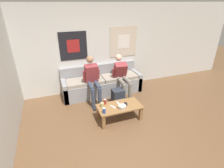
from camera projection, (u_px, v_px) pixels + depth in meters
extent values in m
plane|color=brown|center=(130.00, 142.00, 3.51)|extent=(18.00, 18.00, 0.00)
cube|color=silver|center=(94.00, 49.00, 5.16)|extent=(10.00, 0.05, 2.55)
cube|color=black|center=(73.00, 46.00, 4.88)|extent=(0.77, 0.01, 0.79)
cube|color=maroon|center=(73.00, 46.00, 4.87)|extent=(0.35, 0.01, 0.36)
cube|color=beige|center=(124.00, 42.00, 5.35)|extent=(0.88, 0.01, 0.91)
cube|color=silver|center=(124.00, 42.00, 5.35)|extent=(0.39, 0.01, 0.41)
cube|color=gray|center=(99.00, 77.00, 5.49)|extent=(2.36, 0.13, 0.83)
cube|color=gray|center=(103.00, 87.00, 5.27)|extent=(2.36, 0.59, 0.44)
cube|color=gray|center=(65.00, 91.00, 4.89)|extent=(0.12, 0.59, 0.56)
cube|color=gray|center=(136.00, 80.00, 5.59)|extent=(0.12, 0.59, 0.56)
cube|color=gray|center=(85.00, 82.00, 4.99)|extent=(1.04, 0.55, 0.10)
cube|color=gray|center=(119.00, 77.00, 5.32)|extent=(1.04, 0.55, 0.10)
cube|color=olive|center=(119.00, 106.00, 4.07)|extent=(1.03, 0.53, 0.03)
cube|color=olive|center=(98.00, 112.00, 4.18)|extent=(0.07, 0.07, 0.33)
cube|color=olive|center=(133.00, 105.00, 4.47)|extent=(0.07, 0.07, 0.33)
cube|color=olive|center=(104.00, 122.00, 3.83)|extent=(0.07, 0.07, 0.33)
cube|color=olive|center=(141.00, 114.00, 4.11)|extent=(0.07, 0.07, 0.33)
cylinder|color=#384256|center=(91.00, 86.00, 4.61)|extent=(0.11, 0.41, 0.11)
cylinder|color=#384256|center=(93.00, 98.00, 4.55)|extent=(0.10, 0.10, 0.51)
cube|color=#232328|center=(94.00, 108.00, 4.60)|extent=(0.11, 0.25, 0.05)
cylinder|color=#384256|center=(97.00, 85.00, 4.67)|extent=(0.11, 0.41, 0.11)
cylinder|color=#384256|center=(100.00, 97.00, 4.61)|extent=(0.10, 0.10, 0.51)
cube|color=#232328|center=(101.00, 106.00, 4.66)|extent=(0.11, 0.25, 0.05)
cube|color=maroon|center=(91.00, 74.00, 4.75)|extent=(0.34, 0.31, 0.53)
sphere|color=#9E7556|center=(90.00, 59.00, 4.64)|extent=(0.20, 0.20, 0.20)
cylinder|color=maroon|center=(84.00, 76.00, 4.70)|extent=(0.08, 0.11, 0.28)
cylinder|color=maroon|center=(98.00, 74.00, 4.82)|extent=(0.08, 0.11, 0.28)
cylinder|color=gray|center=(121.00, 81.00, 4.88)|extent=(0.11, 0.43, 0.11)
cylinder|color=gray|center=(124.00, 93.00, 4.80)|extent=(0.10, 0.10, 0.51)
cube|color=#232328|center=(125.00, 102.00, 4.85)|extent=(0.11, 0.25, 0.05)
cylinder|color=gray|center=(127.00, 80.00, 4.93)|extent=(0.11, 0.43, 0.11)
cylinder|color=gray|center=(130.00, 92.00, 4.86)|extent=(0.10, 0.10, 0.51)
cube|color=#232328|center=(131.00, 101.00, 4.91)|extent=(0.11, 0.25, 0.05)
cube|color=maroon|center=(120.00, 70.00, 5.07)|extent=(0.38, 0.41, 0.51)
sphere|color=beige|center=(119.00, 58.00, 5.04)|extent=(0.20, 0.20, 0.20)
cylinder|color=maroon|center=(114.00, 72.00, 5.04)|extent=(0.08, 0.13, 0.26)
cylinder|color=maroon|center=(126.00, 71.00, 5.16)|extent=(0.08, 0.13, 0.26)
cube|color=#282D38|center=(118.00, 97.00, 4.76)|extent=(0.32, 0.27, 0.42)
cube|color=#282D38|center=(120.00, 102.00, 4.70)|extent=(0.22, 0.10, 0.19)
cylinder|color=#B7B2A8|center=(122.00, 107.00, 3.96)|extent=(0.18, 0.18, 0.07)
torus|color=#B7B2A8|center=(122.00, 106.00, 3.95)|extent=(0.19, 0.19, 0.02)
cylinder|color=tan|center=(102.00, 105.00, 4.02)|extent=(0.08, 0.08, 0.10)
cylinder|color=black|center=(102.00, 103.00, 3.99)|extent=(0.00, 0.00, 0.01)
cylinder|color=#28479E|center=(104.00, 111.00, 3.78)|extent=(0.07, 0.07, 0.12)
cylinder|color=silver|center=(104.00, 108.00, 3.75)|extent=(0.06, 0.06, 0.00)
cylinder|color=maroon|center=(105.00, 102.00, 4.11)|extent=(0.07, 0.07, 0.12)
cylinder|color=silver|center=(105.00, 100.00, 4.08)|extent=(0.06, 0.06, 0.00)
cube|color=white|center=(118.00, 103.00, 4.14)|extent=(0.04, 0.14, 0.02)
cylinder|color=#333842|center=(117.00, 102.00, 4.16)|extent=(0.01, 0.01, 0.00)
cube|color=white|center=(113.00, 107.00, 4.00)|extent=(0.09, 0.14, 0.02)
cylinder|color=#333842|center=(112.00, 106.00, 4.01)|extent=(0.01, 0.01, 0.00)
cube|color=black|center=(126.00, 104.00, 4.13)|extent=(0.10, 0.15, 0.01)
cube|color=black|center=(126.00, 104.00, 4.13)|extent=(0.09, 0.14, 0.00)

